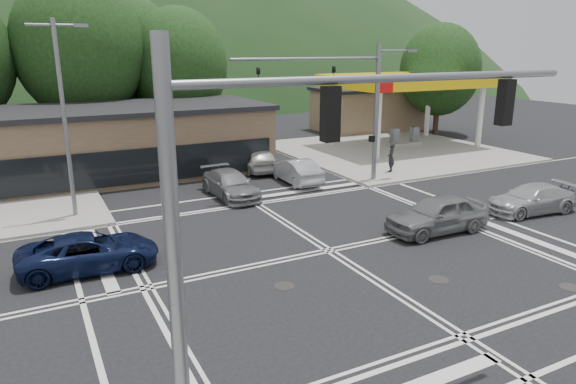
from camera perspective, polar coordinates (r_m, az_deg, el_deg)
name	(u,v)px	position (r m, az deg, el deg)	size (l,w,h in m)	color
ground	(329,251)	(20.54, 4.57, -6.51)	(120.00, 120.00, 0.00)	black
sidewalk_ne	(392,151)	(40.72, 11.48, 4.53)	(16.00, 16.00, 0.15)	gray
gas_station_canopy	(408,84)	(42.11, 13.16, 11.62)	(12.32, 8.34, 5.75)	silver
convenience_store	(369,110)	(51.30, 9.01, 8.97)	(10.00, 6.00, 3.80)	#846B4F
commercial_row	(67,147)	(33.66, -23.31, 4.59)	(24.00, 8.00, 4.00)	brown
hill_north	(79,90)	(106.86, -22.16, 10.42)	(252.00, 126.00, 140.00)	#1A3618
tree_n_b	(79,47)	(40.31, -22.16, 14.66)	(9.00, 9.00, 12.98)	#382619
tree_n_c	(178,65)	(41.64, -12.11, 13.64)	(7.60, 7.60, 10.87)	#382619
tree_n_e	(128,56)	(44.85, -17.39, 14.25)	(8.40, 8.40, 11.98)	#382619
tree_ne	(440,70)	(49.72, 16.52, 12.89)	(7.20, 7.20, 9.99)	#382619
streetlight_nw	(65,111)	(25.30, -23.55, 8.30)	(2.50, 0.25, 9.00)	slate
signal_mast_ne	(359,97)	(29.82, 7.91, 10.42)	(11.65, 0.30, 8.00)	slate
signal_mast_sw	(272,201)	(9.13, -1.84, -1.04)	(9.14, 0.28, 8.00)	slate
car_blue_west	(89,252)	(19.90, -21.23, -6.25)	(2.24, 4.85, 1.35)	#0B1433
car_grey_center	(437,214)	(23.16, 16.26, -2.38)	(1.91, 4.74, 1.62)	slate
car_silver_east	(531,199)	(27.58, 25.42, -0.70)	(1.90, 4.67, 1.36)	#A2A5A9
car_queue_a	(296,171)	(30.45, 0.90, 2.38)	(1.54, 4.42, 1.46)	#A6A7AD
car_queue_b	(256,158)	(33.59, -3.53, 3.77)	(1.93, 4.80, 1.64)	#B3B2AE
car_northbound	(230,184)	(27.73, -6.43, 0.87)	(1.95, 4.79, 1.39)	slate
pedestrian	(391,158)	(33.20, 11.37, 3.77)	(0.66, 0.43, 1.81)	black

